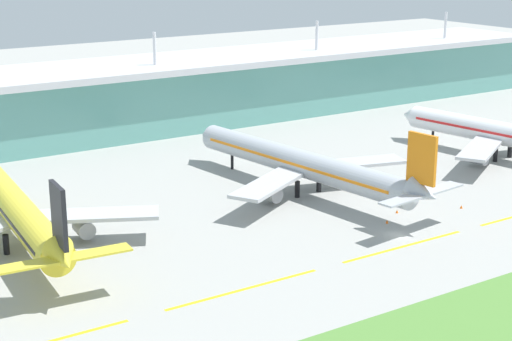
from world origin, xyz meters
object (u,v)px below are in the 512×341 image
airliner_far_middle (499,133)px  safety_cone_nose_front (387,222)px  safety_cone_left_wingtip (461,207)px  safety_cone_right_wingtip (397,211)px  airliner_near_middle (21,214)px  airliner_center (304,164)px

airliner_far_middle → safety_cone_nose_front: bearing=-159.1°
safety_cone_left_wingtip → safety_cone_right_wingtip: size_ratio=1.00×
airliner_near_middle → safety_cone_left_wingtip: airliner_near_middle is taller
airliner_near_middle → safety_cone_left_wingtip: bearing=-18.3°
airliner_near_middle → airliner_far_middle: size_ratio=1.05×
airliner_center → safety_cone_nose_front: airliner_center is taller
airliner_near_middle → airliner_center: (61.35, -0.91, 0.01)m
airliner_near_middle → safety_cone_nose_front: (63.30, -25.66, -6.10)m
airliner_far_middle → safety_cone_left_wingtip: airliner_far_middle is taller
airliner_center → safety_cone_nose_front: bearing=-85.5°
airliner_far_middle → safety_cone_right_wingtip: bearing=-160.4°
airliner_far_middle → safety_cone_left_wingtip: size_ratio=84.52×
airliner_center → airliner_near_middle: bearing=179.1°
safety_cone_left_wingtip → airliner_far_middle: bearing=31.7°
airliner_center → airliner_far_middle: bearing=-3.4°
airliner_near_middle → safety_cone_right_wingtip: 72.84m
airliner_near_middle → safety_cone_nose_front: size_ratio=88.75×
airliner_far_middle → safety_cone_right_wingtip: airliner_far_middle is taller
airliner_center → safety_cone_left_wingtip: (20.80, -26.23, -6.11)m
airliner_near_middle → airliner_far_middle: bearing=-2.1°
safety_cone_left_wingtip → safety_cone_nose_front: bearing=175.5°
airliner_near_middle → airliner_far_middle: (119.10, -4.32, -0.00)m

